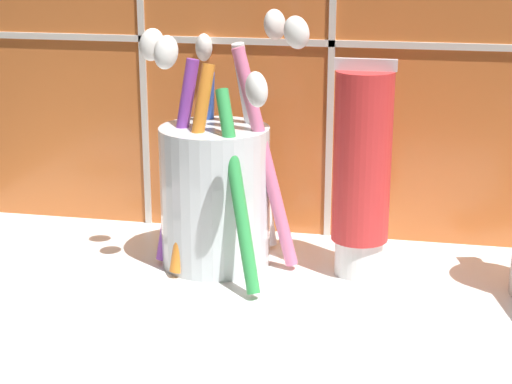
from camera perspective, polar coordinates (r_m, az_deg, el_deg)
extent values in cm
cube|color=white|center=(54.74, 1.16, -9.15)|extent=(59.21, 31.85, 2.00)
cube|color=beige|center=(64.75, 3.76, 9.89)|extent=(69.21, 0.24, 0.50)
cylinder|color=silver|center=(60.95, -2.74, -0.29)|extent=(7.80, 7.80, 10.05)
cylinder|color=pink|center=(59.00, 0.65, 2.19)|extent=(4.75, 1.13, 15.50)
ellipsoid|color=white|center=(57.12, 2.89, 10.57)|extent=(2.24, 1.41, 2.55)
cylinder|color=white|center=(61.80, -0.05, 2.91)|extent=(3.26, 3.53, 15.51)
ellipsoid|color=white|center=(61.31, 1.26, 11.09)|extent=(2.35, 2.42, 2.49)
cylinder|color=blue|center=(64.47, -3.24, 2.51)|extent=(2.74, 6.11, 13.56)
ellipsoid|color=white|center=(66.02, -3.50, 9.60)|extent=(1.97, 2.67, 2.67)
cylinder|color=purple|center=(60.37, -5.28, 2.01)|extent=(3.50, 2.46, 14.51)
ellipsoid|color=white|center=(58.51, -6.96, 9.73)|extent=(2.43, 2.12, 2.47)
cylinder|color=orange|center=(58.62, -4.30, 1.49)|extent=(3.21, 3.78, 14.39)
ellipsoid|color=white|center=(55.93, -6.02, 9.25)|extent=(2.33, 2.48, 2.52)
cylinder|color=green|center=(56.52, -1.24, 0.09)|extent=(4.36, 5.78, 12.94)
ellipsoid|color=white|center=(51.89, 0.04, 6.86)|extent=(2.45, 2.74, 2.70)
cylinder|color=white|center=(60.58, 6.85, -4.25)|extent=(3.35, 3.35, 2.58)
cylinder|color=red|center=(58.38, 7.10, 2.32)|extent=(3.95, 3.95, 11.75)
cube|color=silver|center=(57.12, 7.33, 8.42)|extent=(4.14, 0.36, 0.80)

